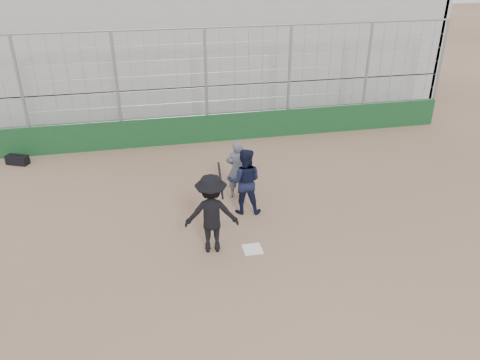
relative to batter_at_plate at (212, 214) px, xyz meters
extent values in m
plane|color=brown|center=(0.91, -0.23, -0.97)|extent=(90.00, 90.00, 0.00)
cube|color=white|center=(0.91, -0.23, -0.95)|extent=(0.44, 0.44, 0.02)
cube|color=#113619|center=(0.91, 6.77, -0.47)|extent=(18.00, 0.25, 1.00)
cylinder|color=gray|center=(0.91, 6.77, 1.03)|extent=(0.10, 0.10, 4.00)
cylinder|color=gray|center=(9.91, 6.77, 1.03)|extent=(0.10, 0.10, 4.00)
cylinder|color=gray|center=(0.91, 6.77, 3.03)|extent=(18.00, 0.07, 0.07)
cube|color=gray|center=(0.91, 11.72, -0.17)|extent=(20.00, 6.70, 1.60)
cube|color=gray|center=(0.91, 11.72, 2.73)|extent=(20.00, 6.70, 4.20)
cube|color=gray|center=(10.91, 11.72, 1.93)|extent=(0.25, 6.70, 6.10)
imported|color=black|center=(0.00, 0.00, 0.00)|extent=(1.34, 0.89, 1.93)
cylinder|color=black|center=(0.25, 0.15, 0.74)|extent=(0.07, 0.57, 0.71)
imported|color=black|center=(1.10, 1.49, -0.36)|extent=(1.04, 0.90, 1.21)
sphere|color=maroon|center=(1.10, 1.49, 0.13)|extent=(0.28, 0.28, 0.28)
imported|color=#4B5260|center=(1.09, 2.37, -0.19)|extent=(0.72, 0.57, 1.54)
cube|color=black|center=(-5.48, 6.06, -0.81)|extent=(0.77, 0.57, 0.30)
cylinder|color=black|center=(-5.48, 6.06, -0.64)|extent=(0.44, 0.23, 0.04)
camera|label=1|loc=(-1.28, -9.08, 5.47)|focal=35.00mm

